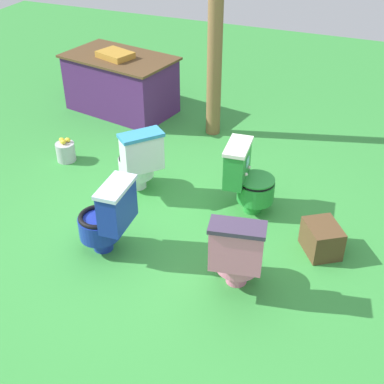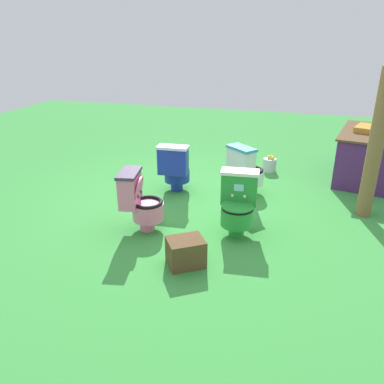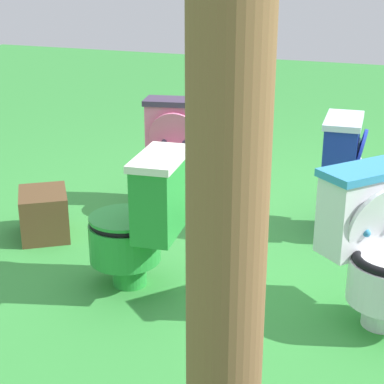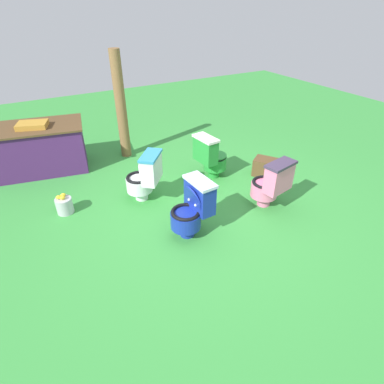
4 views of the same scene
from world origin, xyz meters
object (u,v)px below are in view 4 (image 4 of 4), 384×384
object	(u,v)px
toilet_green	(211,157)
small_crate	(265,167)
toilet_blue	(192,208)
wooden_post	(121,106)
toilet_pink	(271,184)
vendor_table	(40,148)
toilet_white	(145,177)
lemon_bucket	(64,205)

from	to	relation	value
toilet_green	small_crate	xyz separation A→B (m)	(0.83, -0.37, -0.23)
toilet_blue	wooden_post	size ratio (longest dim) A/B	0.40
toilet_blue	toilet_pink	world-z (taller)	same
vendor_table	toilet_white	bearing A→B (deg)	-56.18
toilet_pink	vendor_table	xyz separation A→B (m)	(-2.56, 2.75, 0.02)
vendor_table	lemon_bucket	world-z (taller)	vendor_table
toilet_pink	wooden_post	bearing A→B (deg)	103.17
toilet_white	toilet_blue	xyz separation A→B (m)	(0.20, -0.99, 0.00)
lemon_bucket	wooden_post	bearing A→B (deg)	44.68
toilet_pink	small_crate	bearing A→B (deg)	41.17
toilet_blue	toilet_pink	bearing A→B (deg)	-94.72
wooden_post	small_crate	bearing A→B (deg)	-46.97
vendor_table	small_crate	bearing A→B (deg)	-32.72
toilet_pink	lemon_bucket	xyz separation A→B (m)	(-2.50, 1.26, -0.26)
toilet_white	lemon_bucket	world-z (taller)	toilet_white
toilet_white	toilet_pink	world-z (taller)	same
vendor_table	wooden_post	size ratio (longest dim) A/B	0.87
toilet_white	toilet_green	size ratio (longest dim) A/B	1.00
toilet_blue	vendor_table	xyz separation A→B (m)	(-1.36, 2.72, 0.02)
toilet_blue	toilet_pink	size ratio (longest dim) A/B	1.00
small_crate	lemon_bucket	world-z (taller)	small_crate
toilet_blue	toilet_white	bearing A→B (deg)	8.02
toilet_green	vendor_table	world-z (taller)	vendor_table
toilet_white	wooden_post	world-z (taller)	wooden_post
toilet_blue	toilet_green	size ratio (longest dim) A/B	1.00
small_crate	vendor_table	bearing A→B (deg)	147.28
toilet_green	wooden_post	xyz separation A→B (m)	(-0.90, 1.48, 0.55)
toilet_blue	wooden_post	xyz separation A→B (m)	(0.05, 2.56, 0.54)
toilet_green	lemon_bucket	size ratio (longest dim) A/B	2.63
wooden_post	lemon_bucket	size ratio (longest dim) A/B	6.63
small_crate	lemon_bucket	bearing A→B (deg)	170.31
small_crate	wooden_post	bearing A→B (deg)	133.03
toilet_blue	wooden_post	distance (m)	2.62
toilet_blue	vendor_table	bearing A→B (deg)	23.11
vendor_table	small_crate	world-z (taller)	vendor_table
toilet_white	toilet_green	bearing A→B (deg)	-45.25
toilet_blue	vendor_table	distance (m)	3.04
toilet_green	toilet_pink	distance (m)	1.13
toilet_blue	small_crate	bearing A→B (deg)	-71.73
toilet_green	lemon_bucket	world-z (taller)	toilet_green
wooden_post	lemon_bucket	world-z (taller)	wooden_post
toilet_white	toilet_green	xyz separation A→B (m)	(1.15, 0.09, -0.00)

